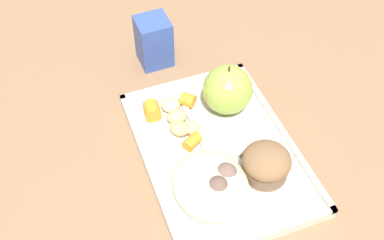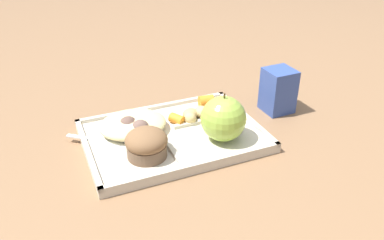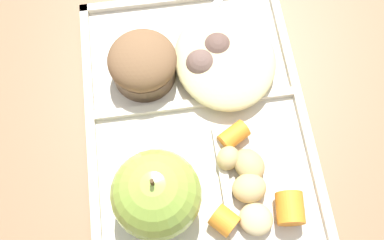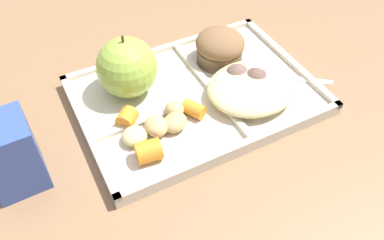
# 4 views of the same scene
# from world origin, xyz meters

# --- Properties ---
(ground) EXTENTS (6.00, 6.00, 0.00)m
(ground) POSITION_xyz_m (0.00, 0.00, 0.00)
(ground) COLOR #846042
(lunch_tray) EXTENTS (0.33, 0.24, 0.02)m
(lunch_tray) POSITION_xyz_m (-0.00, -0.00, 0.01)
(lunch_tray) COLOR beige
(lunch_tray) RESTS_ON ground
(green_apple) EXTENTS (0.08, 0.08, 0.09)m
(green_apple) POSITION_xyz_m (-0.08, 0.05, 0.06)
(green_apple) COLOR #93B742
(green_apple) RESTS_ON lunch_tray
(bran_muffin) EXTENTS (0.07, 0.07, 0.05)m
(bran_muffin) POSITION_xyz_m (0.07, 0.05, 0.04)
(bran_muffin) COLOR brown
(bran_muffin) RESTS_ON lunch_tray
(carrot_slice_tilted) EXTENTS (0.03, 0.03, 0.03)m
(carrot_slice_tilted) POSITION_xyz_m (-0.11, -0.08, 0.03)
(carrot_slice_tilted) COLOR orange
(carrot_slice_tilted) RESTS_ON lunch_tray
(carrot_slice_near_corner) EXTENTS (0.03, 0.04, 0.02)m
(carrot_slice_near_corner) POSITION_xyz_m (-0.02, -0.04, 0.02)
(carrot_slice_near_corner) COLOR orange
(carrot_slice_near_corner) RESTS_ON lunch_tray
(carrot_slice_center) EXTENTS (0.03, 0.03, 0.02)m
(carrot_slice_center) POSITION_xyz_m (-0.11, -0.01, 0.02)
(carrot_slice_center) COLOR orange
(carrot_slice_center) RESTS_ON lunch_tray
(potato_chunk_golden) EXTENTS (0.05, 0.04, 0.02)m
(potato_chunk_golden) POSITION_xyz_m (-0.06, -0.05, 0.02)
(potato_chunk_golden) COLOR tan
(potato_chunk_golden) RESTS_ON lunch_tray
(potato_chunk_small) EXTENTS (0.04, 0.04, 0.02)m
(potato_chunk_small) POSITION_xyz_m (-0.11, -0.04, 0.02)
(potato_chunk_small) COLOR tan
(potato_chunk_small) RESTS_ON lunch_tray
(potato_chunk_wedge) EXTENTS (0.03, 0.04, 0.02)m
(potato_chunk_wedge) POSITION_xyz_m (-0.08, -0.04, 0.02)
(potato_chunk_wedge) COLOR tan
(potato_chunk_wedge) RESTS_ON lunch_tray
(potato_chunk_browned) EXTENTS (0.03, 0.03, 0.02)m
(potato_chunk_browned) POSITION_xyz_m (-0.05, -0.02, 0.02)
(potato_chunk_browned) COLOR tan
(potato_chunk_browned) RESTS_ON lunch_tray
(egg_noodle_pile) EXTENTS (0.13, 0.11, 0.03)m
(egg_noodle_pile) POSITION_xyz_m (0.07, -0.04, 0.03)
(egg_noodle_pile) COLOR beige
(egg_noodle_pile) RESTS_ON lunch_tray
(meatball_center) EXTENTS (0.04, 0.04, 0.04)m
(meatball_center) POSITION_xyz_m (0.06, -0.01, 0.03)
(meatball_center) COLOR brown
(meatball_center) RESTS_ON lunch_tray
(meatball_back) EXTENTS (0.04, 0.04, 0.04)m
(meatball_back) POSITION_xyz_m (0.08, -0.03, 0.03)
(meatball_back) COLOR brown
(meatball_back) RESTS_ON lunch_tray
(plastic_fork) EXTENTS (0.12, 0.10, 0.00)m
(plastic_fork) POSITION_xyz_m (0.12, -0.02, 0.01)
(plastic_fork) COLOR white
(plastic_fork) RESTS_ON lunch_tray
(milk_carton) EXTENTS (0.06, 0.06, 0.10)m
(milk_carton) POSITION_xyz_m (-0.25, -0.03, 0.05)
(milk_carton) COLOR #334C99
(milk_carton) RESTS_ON ground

